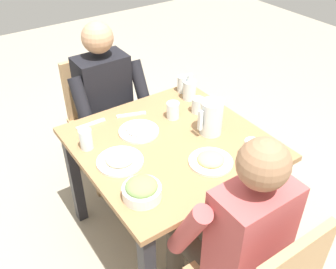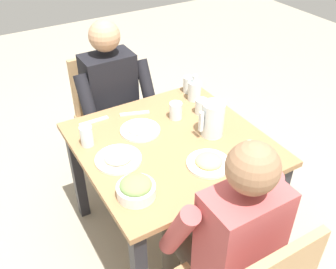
{
  "view_description": "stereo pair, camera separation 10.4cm",
  "coord_description": "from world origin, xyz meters",
  "px_view_note": "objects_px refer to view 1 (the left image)",
  "views": [
    {
      "loc": [
        0.91,
        1.31,
        1.89
      ],
      "look_at": [
        0.02,
        0.0,
        0.76
      ],
      "focal_mm": 40.56,
      "sensor_mm": 36.0,
      "label": 1
    },
    {
      "loc": [
        0.83,
        1.36,
        1.89
      ],
      "look_at": [
        0.02,
        0.0,
        0.76
      ],
      "focal_mm": 40.56,
      "sensor_mm": 36.0,
      "label": 2
    }
  ],
  "objects_px": {
    "plate_yoghurt": "(139,130)",
    "water_glass_near_right": "(173,110)",
    "chair_near": "(99,112)",
    "water_glass_center": "(198,105)",
    "plate_beans": "(120,160)",
    "plate_fries": "(211,160)",
    "water_glass_far_left": "(251,149)",
    "water_glass_by_pitcher": "(182,84)",
    "water_glass_near_left": "(86,139)",
    "dining_table": "(171,157)",
    "salad_bowl": "(142,190)",
    "diner_far": "(233,231)",
    "water_pitcher": "(211,117)",
    "diner_near": "(111,107)",
    "oil_carafe": "(189,91)"
  },
  "relations": [
    {
      "from": "chair_near",
      "to": "diner_near",
      "type": "height_order",
      "value": "diner_near"
    },
    {
      "from": "oil_carafe",
      "to": "plate_beans",
      "type": "bearing_deg",
      "value": 24.97
    },
    {
      "from": "oil_carafe",
      "to": "water_glass_by_pitcher",
      "type": "bearing_deg",
      "value": -100.27
    },
    {
      "from": "dining_table",
      "to": "water_pitcher",
      "type": "xyz_separation_m",
      "value": [
        -0.22,
        0.05,
        0.2
      ]
    },
    {
      "from": "plate_beans",
      "to": "water_glass_far_left",
      "type": "bearing_deg",
      "value": 149.38
    },
    {
      "from": "diner_near",
      "to": "water_glass_far_left",
      "type": "height_order",
      "value": "diner_near"
    },
    {
      "from": "plate_yoghurt",
      "to": "water_glass_center",
      "type": "bearing_deg",
      "value": 177.83
    },
    {
      "from": "water_glass_by_pitcher",
      "to": "water_glass_near_left",
      "type": "bearing_deg",
      "value": 15.09
    },
    {
      "from": "water_pitcher",
      "to": "oil_carafe",
      "type": "bearing_deg",
      "value": -109.07
    },
    {
      "from": "plate_fries",
      "to": "water_glass_far_left",
      "type": "distance_m",
      "value": 0.21
    },
    {
      "from": "water_pitcher",
      "to": "plate_beans",
      "type": "distance_m",
      "value": 0.53
    },
    {
      "from": "water_glass_near_right",
      "to": "oil_carafe",
      "type": "height_order",
      "value": "oil_carafe"
    },
    {
      "from": "plate_fries",
      "to": "water_glass_far_left",
      "type": "height_order",
      "value": "water_glass_far_left"
    },
    {
      "from": "plate_beans",
      "to": "water_glass_near_left",
      "type": "height_order",
      "value": "water_glass_near_left"
    },
    {
      "from": "chair_near",
      "to": "plate_beans",
      "type": "relative_size",
      "value": 3.75
    },
    {
      "from": "plate_fries",
      "to": "oil_carafe",
      "type": "bearing_deg",
      "value": -117.19
    },
    {
      "from": "dining_table",
      "to": "water_glass_center",
      "type": "height_order",
      "value": "water_glass_center"
    },
    {
      "from": "water_glass_near_left",
      "to": "water_glass_by_pitcher",
      "type": "distance_m",
      "value": 0.78
    },
    {
      "from": "plate_yoghurt",
      "to": "water_glass_near_left",
      "type": "height_order",
      "value": "water_glass_near_left"
    },
    {
      "from": "plate_fries",
      "to": "plate_yoghurt",
      "type": "bearing_deg",
      "value": -69.3
    },
    {
      "from": "plate_yoghurt",
      "to": "oil_carafe",
      "type": "bearing_deg",
      "value": -162.9
    },
    {
      "from": "dining_table",
      "to": "plate_beans",
      "type": "relative_size",
      "value": 4.1
    },
    {
      "from": "dining_table",
      "to": "chair_near",
      "type": "xyz_separation_m",
      "value": [
        0.06,
        -0.79,
        -0.11
      ]
    },
    {
      "from": "chair_near",
      "to": "water_glass_near_right",
      "type": "bearing_deg",
      "value": 107.59
    },
    {
      "from": "plate_beans",
      "to": "water_glass_center",
      "type": "distance_m",
      "value": 0.62
    },
    {
      "from": "diner_far",
      "to": "water_glass_far_left",
      "type": "distance_m",
      "value": 0.45
    },
    {
      "from": "salad_bowl",
      "to": "water_glass_by_pitcher",
      "type": "height_order",
      "value": "water_glass_by_pitcher"
    },
    {
      "from": "plate_beans",
      "to": "water_glass_by_pitcher",
      "type": "xyz_separation_m",
      "value": [
        -0.67,
        -0.4,
        0.04
      ]
    },
    {
      "from": "dining_table",
      "to": "diner_far",
      "type": "xyz_separation_m",
      "value": [
        0.09,
        0.59,
        0.04
      ]
    },
    {
      "from": "diner_far",
      "to": "water_pitcher",
      "type": "bearing_deg",
      "value": -120.26
    },
    {
      "from": "chair_near",
      "to": "water_pitcher",
      "type": "xyz_separation_m",
      "value": [
        -0.28,
        0.84,
        0.31
      ]
    },
    {
      "from": "dining_table",
      "to": "plate_yoghurt",
      "type": "distance_m",
      "value": 0.23
    },
    {
      "from": "diner_near",
      "to": "salad_bowl",
      "type": "xyz_separation_m",
      "value": [
        0.28,
        0.85,
        0.11
      ]
    },
    {
      "from": "salad_bowl",
      "to": "water_pitcher",
      "type": "bearing_deg",
      "value": -159.38
    },
    {
      "from": "salad_bowl",
      "to": "plate_yoghurt",
      "type": "distance_m",
      "value": 0.49
    },
    {
      "from": "plate_beans",
      "to": "water_glass_center",
      "type": "relative_size",
      "value": 2.57
    },
    {
      "from": "diner_near",
      "to": "water_glass_far_left",
      "type": "xyz_separation_m",
      "value": [
        -0.31,
        0.92,
        0.12
      ]
    },
    {
      "from": "diner_far",
      "to": "plate_yoghurt",
      "type": "height_order",
      "value": "diner_far"
    },
    {
      "from": "plate_beans",
      "to": "chair_near",
      "type": "bearing_deg",
      "value": -107.38
    },
    {
      "from": "plate_beans",
      "to": "water_glass_near_right",
      "type": "xyz_separation_m",
      "value": [
        -0.44,
        -0.18,
        0.03
      ]
    },
    {
      "from": "plate_yoghurt",
      "to": "water_glass_near_right",
      "type": "relative_size",
      "value": 2.24
    },
    {
      "from": "water_glass_center",
      "to": "water_glass_near_right",
      "type": "xyz_separation_m",
      "value": [
        0.15,
        -0.03,
        0.0
      ]
    },
    {
      "from": "diner_near",
      "to": "plate_fries",
      "type": "relative_size",
      "value": 5.34
    },
    {
      "from": "diner_far",
      "to": "diner_near",
      "type": "bearing_deg",
      "value": -91.7
    },
    {
      "from": "water_glass_center",
      "to": "water_glass_near_left",
      "type": "bearing_deg",
      "value": -3.9
    },
    {
      "from": "chair_near",
      "to": "water_glass_center",
      "type": "relative_size",
      "value": 9.64
    },
    {
      "from": "salad_bowl",
      "to": "plate_yoghurt",
      "type": "bearing_deg",
      "value": -119.07
    },
    {
      "from": "plate_beans",
      "to": "water_pitcher",
      "type": "bearing_deg",
      "value": 174.43
    },
    {
      "from": "chair_near",
      "to": "water_glass_near_right",
      "type": "relative_size",
      "value": 8.85
    },
    {
      "from": "salad_bowl",
      "to": "water_glass_near_left",
      "type": "xyz_separation_m",
      "value": [
        0.05,
        -0.46,
        0.01
      ]
    }
  ]
}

